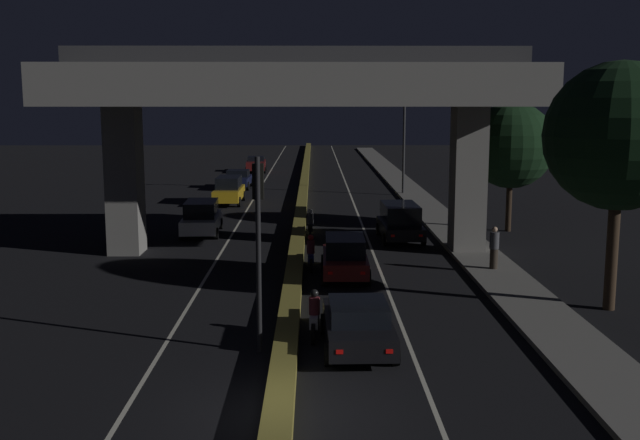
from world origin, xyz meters
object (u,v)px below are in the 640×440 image
car_white_lead_oncoming (201,217)px  car_dark_red_fourth_oncoming (256,164)px  car_dark_red_second (345,256)px  motorcycle_black_filtering_far (310,225)px  car_black_lead (358,324)px  street_lamp (400,128)px  motorcycle_white_filtering_near (314,317)px  traffic_light_left_of_median (258,220)px  motorcycle_blue_filtering_mid (311,255)px  car_taxi_yellow_second_oncoming (229,190)px  pedestrian_on_sidewalk (494,248)px  car_black_third (400,221)px  car_dark_blue_third_oncoming (238,179)px

car_white_lead_oncoming → car_dark_red_fourth_oncoming: bearing=176.8°
car_dark_red_second → motorcycle_black_filtering_far: size_ratio=2.24×
car_black_lead → motorcycle_black_filtering_far: motorcycle_black_filtering_far is taller
street_lamp → motorcycle_white_filtering_near: bearing=-100.6°
car_white_lead_oncoming → traffic_light_left_of_median: bearing=10.4°
motorcycle_white_filtering_near → motorcycle_blue_filtering_mid: bearing=4.1°
street_lamp → car_white_lead_oncoming: size_ratio=1.78×
motorcycle_blue_filtering_mid → car_white_lead_oncoming: bearing=33.4°
motorcycle_white_filtering_near → motorcycle_blue_filtering_mid: size_ratio=1.10×
traffic_light_left_of_median → car_dark_red_second: (2.70, 8.63, -2.81)m
car_taxi_yellow_second_oncoming → pedestrian_on_sidewalk: size_ratio=2.79×
car_dark_red_fourth_oncoming → car_black_third: bearing=13.3°
traffic_light_left_of_median → car_dark_red_fourth_oncoming: traffic_light_left_of_median is taller
pedestrian_on_sidewalk → car_dark_blue_third_oncoming: bearing=114.2°
street_lamp → pedestrian_on_sidewalk: 25.06m
car_taxi_yellow_second_oncoming → pedestrian_on_sidewalk: (12.84, -20.27, 0.07)m
car_dark_blue_third_oncoming → pedestrian_on_sidewalk: pedestrian_on_sidewalk is taller
street_lamp → car_black_lead: 34.61m
traffic_light_left_of_median → car_white_lead_oncoming: traffic_light_left_of_median is taller
car_dark_red_second → motorcycle_white_filtering_near: (-1.19, -7.43, -0.23)m
car_taxi_yellow_second_oncoming → motorcycle_black_filtering_far: car_taxi_yellow_second_oncoming is taller
car_black_lead → motorcycle_blue_filtering_mid: motorcycle_blue_filtering_mid is taller
traffic_light_left_of_median → street_lamp: (7.69, 34.13, 1.24)m
car_black_third → car_taxi_yellow_second_oncoming: (-9.91, 13.05, 0.01)m
traffic_light_left_of_median → pedestrian_on_sidewalk: 13.06m
car_taxi_yellow_second_oncoming → motorcycle_white_filtering_near: bearing=11.4°
car_black_third → car_dark_red_second: bearing=157.6°
car_black_third → motorcycle_black_filtering_far: car_black_third is taller
car_dark_red_fourth_oncoming → motorcycle_black_filtering_far: bearing=6.6°
street_lamp → car_taxi_yellow_second_oncoming: (-11.84, -4.47, -3.94)m
street_lamp → car_black_lead: size_ratio=1.96×
car_taxi_yellow_second_oncoming → car_dark_red_fourth_oncoming: 22.46m
car_dark_red_fourth_oncoming → pedestrian_on_sidewalk: bearing=14.4°
car_white_lead_oncoming → motorcycle_blue_filtering_mid: bearing=31.8°
car_white_lead_oncoming → pedestrian_on_sidewalk: (12.98, -8.84, 0.14)m
street_lamp → car_dark_blue_third_oncoming: bearing=160.0°
car_white_lead_oncoming → car_dark_red_fourth_oncoming: car_white_lead_oncoming is taller
car_dark_blue_third_oncoming → car_dark_red_fourth_oncoming: (0.38, 13.58, 0.02)m
car_black_lead → motorcycle_black_filtering_far: size_ratio=2.32×
traffic_light_left_of_median → car_black_lead: traffic_light_left_of_median is taller
car_dark_red_second → car_white_lead_oncoming: car_white_lead_oncoming is taller
traffic_light_left_of_median → car_dark_red_second: 9.47m
street_lamp → motorcycle_blue_filtering_mid: 25.26m
car_black_lead → car_dark_blue_third_oncoming: (-7.14, 38.41, 0.03)m
car_black_lead → motorcycle_blue_filtering_mid: bearing=6.3°
traffic_light_left_of_median → motorcycle_blue_filtering_mid: bearing=82.3°
car_black_lead → pedestrian_on_sidewalk: (5.98, 9.26, 0.30)m
car_dark_red_second → car_black_third: (3.06, 7.97, 0.10)m
car_dark_red_second → car_taxi_yellow_second_oncoming: car_taxi_yellow_second_oncoming is taller
street_lamp → car_dark_red_fourth_oncoming: street_lamp is taller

